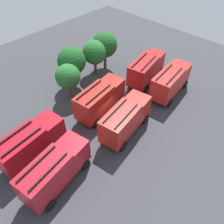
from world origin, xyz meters
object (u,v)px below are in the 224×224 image
(fire_truck_2, at_px, (171,81))
(tree_0, at_px, (68,77))
(tree_2, at_px, (95,52))
(firefighter_2, at_px, (57,120))
(fire_truck_5, at_px, (146,68))
(fire_truck_3, at_px, (31,142))
(fire_truck_0, at_px, (55,169))
(traffic_cone_0, at_px, (32,176))
(tree_3, at_px, (105,45))
(fire_truck_4, at_px, (100,98))
(firefighter_1, at_px, (183,68))
(fire_truck_1, at_px, (126,118))
(tree_1, at_px, (72,61))

(fire_truck_2, relative_size, tree_0, 1.50)
(tree_2, bearing_deg, firefighter_2, -156.09)
(fire_truck_5, bearing_deg, fire_truck_3, 168.33)
(fire_truck_0, bearing_deg, traffic_cone_0, 115.73)
(tree_2, bearing_deg, tree_3, 3.20)
(tree_2, bearing_deg, fire_truck_4, -129.34)
(firefighter_1, bearing_deg, fire_truck_3, 153.33)
(fire_truck_0, bearing_deg, fire_truck_1, -12.03)
(fire_truck_2, relative_size, firefighter_2, 4.10)
(fire_truck_0, height_order, tree_0, tree_0)
(fire_truck_0, xyz_separation_m, fire_truck_2, (18.47, -0.10, 0.00))
(firefighter_1, height_order, tree_3, tree_3)
(fire_truck_0, height_order, firefighter_1, fire_truck_0)
(firefighter_2, height_order, tree_2, tree_2)
(fire_truck_4, distance_m, tree_2, 8.50)
(fire_truck_5, distance_m, tree_0, 11.03)
(firefighter_1, relative_size, tree_0, 0.34)
(firefighter_2, distance_m, traffic_cone_0, 7.04)
(fire_truck_1, distance_m, tree_1, 11.27)
(tree_2, bearing_deg, fire_truck_1, -117.84)
(fire_truck_4, bearing_deg, firefighter_2, 153.36)
(tree_1, relative_size, tree_3, 1.01)
(fire_truck_2, xyz_separation_m, fire_truck_5, (0.14, 4.13, 0.00))
(fire_truck_4, distance_m, tree_0, 5.08)
(tree_0, bearing_deg, fire_truck_5, -26.77)
(tree_0, bearing_deg, tree_1, 39.16)
(fire_truck_1, bearing_deg, fire_truck_3, 143.98)
(fire_truck_5, xyz_separation_m, firefighter_1, (5.41, -2.95, -1.22))
(fire_truck_2, bearing_deg, fire_truck_3, 159.78)
(fire_truck_3, distance_m, firefighter_2, 4.67)
(firefighter_2, bearing_deg, fire_truck_1, 21.01)
(fire_truck_3, height_order, firefighter_2, fire_truck_3)
(fire_truck_2, xyz_separation_m, firefighter_1, (5.55, 1.18, -1.22))
(tree_1, distance_m, tree_2, 4.08)
(fire_truck_2, bearing_deg, firefighter_2, 149.98)
(fire_truck_2, xyz_separation_m, firefighter_2, (-14.07, 6.00, -1.13))
(firefighter_2, xyz_separation_m, tree_2, (10.55, 4.67, 2.55))
(fire_truck_0, height_order, tree_1, tree_1)
(fire_truck_5, relative_size, tree_2, 1.42)
(firefighter_1, height_order, firefighter_2, firefighter_2)
(fire_truck_0, xyz_separation_m, tree_3, (17.12, 10.69, 1.70))
(fire_truck_1, distance_m, firefighter_2, 7.95)
(fire_truck_5, bearing_deg, fire_truck_1, -166.14)
(tree_0, bearing_deg, tree_3, 11.80)
(traffic_cone_0, bearing_deg, fire_truck_0, -54.57)
(tree_1, distance_m, tree_3, 6.24)
(tree_1, bearing_deg, fire_truck_3, -149.03)
(fire_truck_5, height_order, firefighter_2, fire_truck_5)
(fire_truck_1, height_order, fire_truck_2, same)
(tree_3, xyz_separation_m, traffic_cone_0, (-18.63, -8.58, -3.51))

